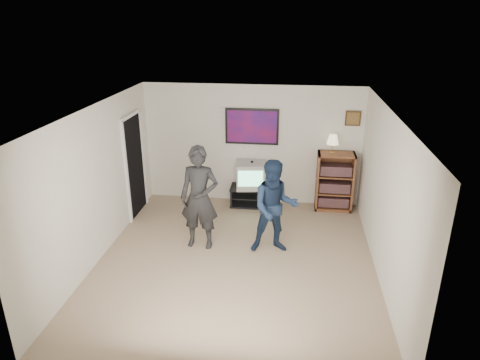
% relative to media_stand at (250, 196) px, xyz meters
% --- Properties ---
extents(room_shell, '(4.51, 5.00, 2.51)m').
position_rel_media_stand_xyz_m(room_shell, '(-0.01, -1.88, 1.04)').
color(room_shell, '#826E52').
rests_on(room_shell, ground).
extents(media_stand, '(0.84, 0.48, 0.42)m').
position_rel_media_stand_xyz_m(media_stand, '(0.00, 0.00, 0.00)').
color(media_stand, black).
rests_on(media_stand, room_shell).
extents(crt_television, '(0.71, 0.63, 0.54)m').
position_rel_media_stand_xyz_m(crt_television, '(0.03, 0.00, 0.48)').
color(crt_television, '#A6A7A2').
rests_on(crt_television, media_stand).
extents(bookshelf, '(0.74, 0.42, 1.21)m').
position_rel_media_stand_xyz_m(bookshelf, '(1.72, 0.05, 0.40)').
color(bookshelf, brown).
rests_on(bookshelf, room_shell).
extents(table_lamp, '(0.24, 0.24, 0.38)m').
position_rel_media_stand_xyz_m(table_lamp, '(1.62, 0.03, 1.19)').
color(table_lamp, '#FDF8BF').
rests_on(table_lamp, bookshelf).
extents(person_tall, '(0.68, 0.47, 1.81)m').
position_rel_media_stand_xyz_m(person_tall, '(-0.69, -1.78, 0.70)').
color(person_tall, black).
rests_on(person_tall, room_shell).
extents(person_short, '(0.88, 0.74, 1.63)m').
position_rel_media_stand_xyz_m(person_short, '(0.59, -1.79, 0.61)').
color(person_short, '#172640').
rests_on(person_short, room_shell).
extents(controller_left, '(0.06, 0.13, 0.04)m').
position_rel_media_stand_xyz_m(controller_left, '(-0.67, -1.57, 1.02)').
color(controller_left, white).
rests_on(controller_left, person_tall).
extents(controller_right, '(0.05, 0.12, 0.03)m').
position_rel_media_stand_xyz_m(controller_right, '(0.62, -1.52, 0.85)').
color(controller_right, white).
rests_on(controller_right, person_short).
extents(poster, '(1.10, 0.03, 0.75)m').
position_rel_media_stand_xyz_m(poster, '(-0.01, 0.25, 1.44)').
color(poster, black).
rests_on(poster, room_shell).
extents(air_vent, '(0.28, 0.02, 0.14)m').
position_rel_media_stand_xyz_m(air_vent, '(-0.56, 0.25, 1.74)').
color(air_vent, white).
rests_on(air_vent, room_shell).
extents(small_picture, '(0.30, 0.03, 0.30)m').
position_rel_media_stand_xyz_m(small_picture, '(1.99, 0.25, 1.67)').
color(small_picture, black).
rests_on(small_picture, room_shell).
extents(doorway, '(0.03, 0.85, 2.00)m').
position_rel_media_stand_xyz_m(doorway, '(-2.24, -0.63, 0.79)').
color(doorway, black).
rests_on(doorway, room_shell).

